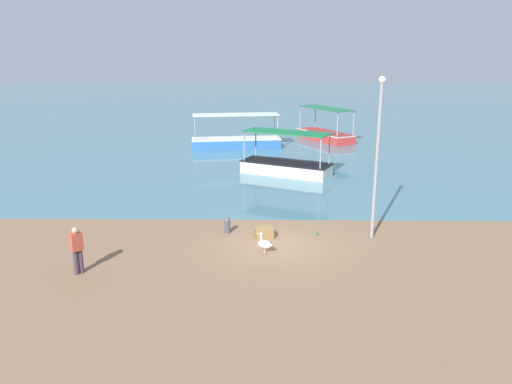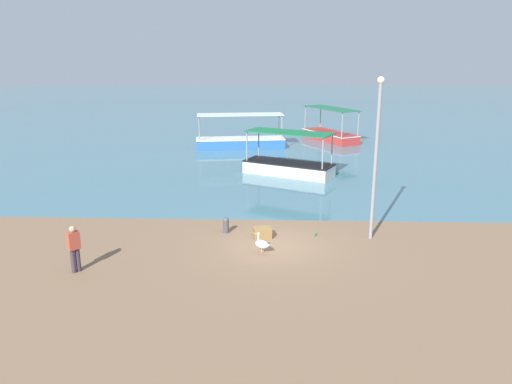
{
  "view_description": "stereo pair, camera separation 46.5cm",
  "coord_description": "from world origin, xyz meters",
  "px_view_note": "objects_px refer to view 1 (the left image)",
  "views": [
    {
      "loc": [
        -0.49,
        -18.47,
        7.43
      ],
      "look_at": [
        -0.88,
        4.25,
        0.96
      ],
      "focal_mm": 35.0,
      "sensor_mm": 36.0,
      "label": 1
    },
    {
      "loc": [
        -0.02,
        -18.45,
        7.43
      ],
      "look_at": [
        -0.88,
        4.25,
        0.96
      ],
      "focal_mm": 35.0,
      "sensor_mm": 36.0,
      "label": 2
    }
  ],
  "objects_px": {
    "fisherman_standing": "(77,249)",
    "fishing_boat_center": "(286,166)",
    "fishing_boat_near_left": "(236,141)",
    "glass_bottle": "(316,234)",
    "lamp_post": "(377,151)",
    "pelican": "(264,244)",
    "cargo_crate": "(264,233)",
    "mooring_bollard": "(227,225)",
    "fishing_boat_far_left": "(325,134)"
  },
  "relations": [
    {
      "from": "fisherman_standing",
      "to": "fishing_boat_center",
      "type": "bearing_deg",
      "value": 61.85
    },
    {
      "from": "fishing_boat_near_left",
      "to": "glass_bottle",
      "type": "distance_m",
      "value": 19.87
    },
    {
      "from": "lamp_post",
      "to": "pelican",
      "type": "bearing_deg",
      "value": -158.57
    },
    {
      "from": "pelican",
      "to": "cargo_crate",
      "type": "distance_m",
      "value": 1.66
    },
    {
      "from": "fishing_boat_near_left",
      "to": "fisherman_standing",
      "type": "bearing_deg",
      "value": -100.17
    },
    {
      "from": "mooring_bollard",
      "to": "fishing_boat_center",
      "type": "bearing_deg",
      "value": 74.44
    },
    {
      "from": "fishing_boat_far_left",
      "to": "lamp_post",
      "type": "bearing_deg",
      "value": -91.86
    },
    {
      "from": "pelican",
      "to": "mooring_bollard",
      "type": "bearing_deg",
      "value": 126.07
    },
    {
      "from": "fishing_boat_far_left",
      "to": "fisherman_standing",
      "type": "distance_m",
      "value": 29.14
    },
    {
      "from": "lamp_post",
      "to": "cargo_crate",
      "type": "height_order",
      "value": "lamp_post"
    },
    {
      "from": "fishing_boat_far_left",
      "to": "glass_bottle",
      "type": "bearing_deg",
      "value": -97.5
    },
    {
      "from": "fishing_boat_center",
      "to": "fishing_boat_far_left",
      "type": "distance_m",
      "value": 12.9
    },
    {
      "from": "mooring_bollard",
      "to": "fishing_boat_far_left",
      "type": "bearing_deg",
      "value": 73.45
    },
    {
      "from": "pelican",
      "to": "mooring_bollard",
      "type": "relative_size",
      "value": 1.17
    },
    {
      "from": "fishing_boat_center",
      "to": "lamp_post",
      "type": "xyz_separation_m",
      "value": [
        3.1,
        -10.79,
        3.06
      ]
    },
    {
      "from": "fishing_boat_far_left",
      "to": "cargo_crate",
      "type": "height_order",
      "value": "fishing_boat_far_left"
    },
    {
      "from": "pelican",
      "to": "lamp_post",
      "type": "height_order",
      "value": "lamp_post"
    },
    {
      "from": "fishing_boat_near_left",
      "to": "cargo_crate",
      "type": "bearing_deg",
      "value": -83.47
    },
    {
      "from": "fishing_boat_far_left",
      "to": "lamp_post",
      "type": "distance_m",
      "value": 23.31
    },
    {
      "from": "fishing_boat_far_left",
      "to": "cargo_crate",
      "type": "xyz_separation_m",
      "value": [
        -5.19,
        -23.18,
        -0.34
      ]
    },
    {
      "from": "fishing_boat_center",
      "to": "fishing_boat_far_left",
      "type": "relative_size",
      "value": 0.97
    },
    {
      "from": "pelican",
      "to": "lamp_post",
      "type": "xyz_separation_m",
      "value": [
        4.42,
        1.74,
        3.24
      ]
    },
    {
      "from": "cargo_crate",
      "to": "glass_bottle",
      "type": "bearing_deg",
      "value": 4.59
    },
    {
      "from": "mooring_bollard",
      "to": "glass_bottle",
      "type": "bearing_deg",
      "value": -5.02
    },
    {
      "from": "cargo_crate",
      "to": "mooring_bollard",
      "type": "bearing_deg",
      "value": 162.1
    },
    {
      "from": "fishing_boat_far_left",
      "to": "fishing_boat_near_left",
      "type": "xyz_separation_m",
      "value": [
        -7.43,
        -3.63,
        0.01
      ]
    },
    {
      "from": "fishing_boat_far_left",
      "to": "glass_bottle",
      "type": "xyz_separation_m",
      "value": [
        -3.03,
        -23.0,
        -0.44
      ]
    },
    {
      "from": "fishing_boat_near_left",
      "to": "cargo_crate",
      "type": "distance_m",
      "value": 19.67
    },
    {
      "from": "fishing_boat_far_left",
      "to": "pelican",
      "type": "height_order",
      "value": "fishing_boat_far_left"
    },
    {
      "from": "fishing_boat_center",
      "to": "fishing_boat_near_left",
      "type": "bearing_deg",
      "value": 112.41
    },
    {
      "from": "mooring_bollard",
      "to": "cargo_crate",
      "type": "distance_m",
      "value": 1.63
    },
    {
      "from": "mooring_bollard",
      "to": "fisherman_standing",
      "type": "relative_size",
      "value": 0.4
    },
    {
      "from": "fishing_boat_far_left",
      "to": "glass_bottle",
      "type": "height_order",
      "value": "fishing_boat_far_left"
    },
    {
      "from": "pelican",
      "to": "fishing_boat_far_left",
      "type": "bearing_deg",
      "value": 78.23
    },
    {
      "from": "fishing_boat_far_left",
      "to": "glass_bottle",
      "type": "distance_m",
      "value": 23.2
    },
    {
      "from": "fishing_boat_far_left",
      "to": "cargo_crate",
      "type": "relative_size",
      "value": 8.35
    },
    {
      "from": "fishing_boat_far_left",
      "to": "fishing_boat_near_left",
      "type": "height_order",
      "value": "fishing_boat_far_left"
    },
    {
      "from": "lamp_post",
      "to": "mooring_bollard",
      "type": "relative_size",
      "value": 9.53
    },
    {
      "from": "fisherman_standing",
      "to": "glass_bottle",
      "type": "bearing_deg",
      "value": 23.62
    },
    {
      "from": "cargo_crate",
      "to": "fisherman_standing",
      "type": "bearing_deg",
      "value": -150.83
    },
    {
      "from": "fishing_boat_center",
      "to": "pelican",
      "type": "distance_m",
      "value": 12.59
    },
    {
      "from": "lamp_post",
      "to": "glass_bottle",
      "type": "relative_size",
      "value": 24.05
    },
    {
      "from": "fishing_boat_far_left",
      "to": "mooring_bollard",
      "type": "distance_m",
      "value": 23.66
    },
    {
      "from": "pelican",
      "to": "fisherman_standing",
      "type": "bearing_deg",
      "value": -163.4
    },
    {
      "from": "fishing_boat_center",
      "to": "glass_bottle",
      "type": "distance_m",
      "value": 10.73
    },
    {
      "from": "fishing_boat_center",
      "to": "fishing_boat_near_left",
      "type": "relative_size",
      "value": 0.82
    },
    {
      "from": "lamp_post",
      "to": "fishing_boat_near_left",
      "type": "bearing_deg",
      "value": 108.95
    },
    {
      "from": "pelican",
      "to": "glass_bottle",
      "type": "xyz_separation_m",
      "value": [
        2.14,
        1.83,
        -0.27
      ]
    },
    {
      "from": "pelican",
      "to": "cargo_crate",
      "type": "height_order",
      "value": "pelican"
    },
    {
      "from": "fishing_boat_center",
      "to": "fisherman_standing",
      "type": "xyz_separation_m",
      "value": [
        -7.72,
        -14.43,
        0.35
      ]
    }
  ]
}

